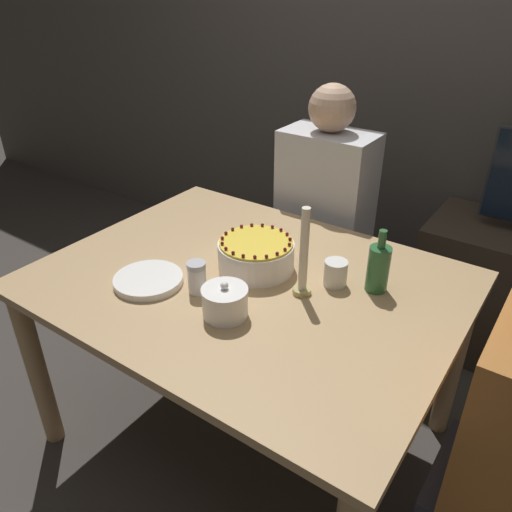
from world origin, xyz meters
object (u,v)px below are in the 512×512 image
(sugar_shaker, at_px, (197,277))
(person_man_blue_shirt, at_px, (322,239))
(candle, at_px, (304,260))
(sugar_bowl, at_px, (225,302))
(bottle, at_px, (378,268))
(person_woman_floral, at_px, (505,475))
(cake, at_px, (256,255))

(sugar_shaker, distance_m, person_man_blue_shirt, 0.92)
(sugar_shaker, relative_size, candle, 0.36)
(sugar_bowl, relative_size, bottle, 0.65)
(sugar_bowl, distance_m, bottle, 0.50)
(sugar_shaker, bearing_deg, person_woman_floral, 4.11)
(cake, xyz_separation_m, candle, (0.21, -0.04, 0.07))
(sugar_bowl, distance_m, sugar_shaker, 0.16)
(sugar_bowl, height_order, person_man_blue_shirt, person_man_blue_shirt)
(candle, distance_m, bottle, 0.25)
(sugar_shaker, bearing_deg, candle, 33.48)
(bottle, relative_size, person_woman_floral, 0.18)
(sugar_bowl, relative_size, person_man_blue_shirt, 0.11)
(sugar_bowl, xyz_separation_m, candle, (0.13, 0.23, 0.08))
(cake, height_order, sugar_bowl, same)
(bottle, bearing_deg, person_man_blue_shirt, 131.10)
(cake, xyz_separation_m, person_woman_floral, (0.90, -0.16, -0.29))
(sugar_bowl, xyz_separation_m, sugar_shaker, (-0.15, 0.05, 0.01))
(sugar_shaker, xyz_separation_m, bottle, (0.46, 0.34, 0.03))
(cake, distance_m, sugar_shaker, 0.24)
(sugar_shaker, relative_size, person_man_blue_shirt, 0.09)
(sugar_bowl, distance_m, candle, 0.28)
(cake, height_order, candle, candle)
(person_man_blue_shirt, height_order, person_woman_floral, person_man_blue_shirt)
(sugar_shaker, xyz_separation_m, person_woman_floral, (0.97, 0.07, -0.29))
(candle, relative_size, person_woman_floral, 0.26)
(bottle, distance_m, person_woman_floral, 0.66)
(bottle, relative_size, person_man_blue_shirt, 0.17)
(sugar_bowl, bearing_deg, cake, 106.31)
(bottle, bearing_deg, person_woman_floral, -28.23)
(cake, bearing_deg, bottle, 16.24)
(sugar_bowl, height_order, candle, candle)
(cake, relative_size, person_man_blue_shirt, 0.21)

